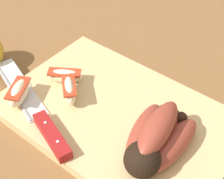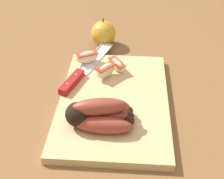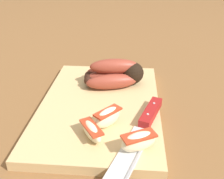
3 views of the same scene
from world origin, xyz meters
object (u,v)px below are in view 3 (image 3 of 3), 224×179
at_px(banana_bunch, 115,75).
at_px(apple_wedge_far, 139,141).
at_px(apple_wedge_middle, 108,117).
at_px(chefs_knife, 144,126).
at_px(apple_wedge_near, 92,131).

height_order(banana_bunch, apple_wedge_far, banana_bunch).
bearing_deg(apple_wedge_far, apple_wedge_middle, 41.74).
distance_m(banana_bunch, chefs_knife, 0.20).
relative_size(banana_bunch, chefs_knife, 0.54).
height_order(banana_bunch, chefs_knife, banana_bunch).
bearing_deg(chefs_knife, apple_wedge_middle, 85.88).
xyz_separation_m(apple_wedge_middle, apple_wedge_far, (-0.07, -0.06, -0.00)).
height_order(banana_bunch, apple_wedge_middle, banana_bunch).
bearing_deg(apple_wedge_near, banana_bunch, -7.03).
bearing_deg(apple_wedge_middle, banana_bunch, -0.20).
height_order(chefs_knife, apple_wedge_far, apple_wedge_far).
xyz_separation_m(chefs_knife, apple_wedge_far, (-0.06, 0.01, 0.01)).
bearing_deg(apple_wedge_far, chefs_knife, -9.80).
distance_m(apple_wedge_near, apple_wedge_far, 0.09).
relative_size(chefs_knife, apple_wedge_far, 4.02).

